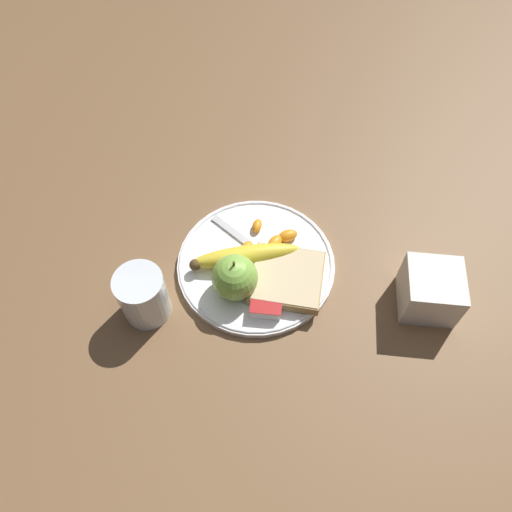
{
  "coord_description": "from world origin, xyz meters",
  "views": [
    {
      "loc": [
        0.04,
        -0.43,
        0.72
      ],
      "look_at": [
        0.0,
        0.0,
        0.03
      ],
      "focal_mm": 35.0,
      "sensor_mm": 36.0,
      "label": 1
    }
  ],
  "objects_px": {
    "apple": "(235,277)",
    "condiment_caddy": "(430,291)",
    "fork": "(262,254)",
    "jam_packet": "(266,305)",
    "banana": "(244,258)",
    "juice_glass": "(143,297)",
    "bread_slice": "(287,278)",
    "plate": "(256,264)"
  },
  "relations": [
    {
      "from": "apple",
      "to": "condiment_caddy",
      "type": "distance_m",
      "value": 0.3
    },
    {
      "from": "fork",
      "to": "condiment_caddy",
      "type": "distance_m",
      "value": 0.28
    },
    {
      "from": "jam_packet",
      "to": "condiment_caddy",
      "type": "height_order",
      "value": "condiment_caddy"
    },
    {
      "from": "banana",
      "to": "jam_packet",
      "type": "height_order",
      "value": "banana"
    },
    {
      "from": "juice_glass",
      "to": "condiment_caddy",
      "type": "xyz_separation_m",
      "value": [
        0.44,
        0.06,
        -0.0
      ]
    },
    {
      "from": "apple",
      "to": "bread_slice",
      "type": "height_order",
      "value": "apple"
    },
    {
      "from": "fork",
      "to": "condiment_caddy",
      "type": "relative_size",
      "value": 1.94
    },
    {
      "from": "plate",
      "to": "apple",
      "type": "xyz_separation_m",
      "value": [
        -0.03,
        -0.05,
        0.04
      ]
    },
    {
      "from": "bread_slice",
      "to": "condiment_caddy",
      "type": "bearing_deg",
      "value": -2.33
    },
    {
      "from": "banana",
      "to": "bread_slice",
      "type": "distance_m",
      "value": 0.08
    },
    {
      "from": "plate",
      "to": "bread_slice",
      "type": "xyz_separation_m",
      "value": [
        0.05,
        -0.03,
        0.02
      ]
    },
    {
      "from": "bread_slice",
      "to": "fork",
      "type": "bearing_deg",
      "value": 133.59
    },
    {
      "from": "jam_packet",
      "to": "condiment_caddy",
      "type": "relative_size",
      "value": 0.57
    },
    {
      "from": "fork",
      "to": "condiment_caddy",
      "type": "bearing_deg",
      "value": 24.36
    },
    {
      "from": "plate",
      "to": "jam_packet",
      "type": "height_order",
      "value": "jam_packet"
    },
    {
      "from": "jam_packet",
      "to": "bread_slice",
      "type": "bearing_deg",
      "value": 61.69
    },
    {
      "from": "bread_slice",
      "to": "jam_packet",
      "type": "xyz_separation_m",
      "value": [
        -0.03,
        -0.05,
        -0.0
      ]
    },
    {
      "from": "bread_slice",
      "to": "jam_packet",
      "type": "bearing_deg",
      "value": -118.31
    },
    {
      "from": "juice_glass",
      "to": "fork",
      "type": "xyz_separation_m",
      "value": [
        0.17,
        0.11,
        -0.03
      ]
    },
    {
      "from": "bread_slice",
      "to": "juice_glass",
      "type": "bearing_deg",
      "value": -162.66
    },
    {
      "from": "condiment_caddy",
      "to": "jam_packet",
      "type": "bearing_deg",
      "value": -170.2
    },
    {
      "from": "juice_glass",
      "to": "condiment_caddy",
      "type": "bearing_deg",
      "value": 7.58
    },
    {
      "from": "plate",
      "to": "jam_packet",
      "type": "xyz_separation_m",
      "value": [
        0.02,
        -0.08,
        0.01
      ]
    },
    {
      "from": "banana",
      "to": "jam_packet",
      "type": "distance_m",
      "value": 0.09
    },
    {
      "from": "jam_packet",
      "to": "fork",
      "type": "bearing_deg",
      "value": 99.66
    },
    {
      "from": "bread_slice",
      "to": "jam_packet",
      "type": "height_order",
      "value": "same"
    },
    {
      "from": "plate",
      "to": "apple",
      "type": "height_order",
      "value": "apple"
    },
    {
      "from": "apple",
      "to": "juice_glass",
      "type": "bearing_deg",
      "value": -161.6
    },
    {
      "from": "apple",
      "to": "jam_packet",
      "type": "relative_size",
      "value": 1.68
    },
    {
      "from": "juice_glass",
      "to": "apple",
      "type": "bearing_deg",
      "value": 18.4
    },
    {
      "from": "plate",
      "to": "condiment_caddy",
      "type": "relative_size",
      "value": 3.08
    },
    {
      "from": "plate",
      "to": "jam_packet",
      "type": "relative_size",
      "value": 5.37
    },
    {
      "from": "plate",
      "to": "apple",
      "type": "relative_size",
      "value": 3.2
    },
    {
      "from": "plate",
      "to": "bread_slice",
      "type": "relative_size",
      "value": 2.17
    },
    {
      "from": "juice_glass",
      "to": "banana",
      "type": "bearing_deg",
      "value": 32.9
    },
    {
      "from": "bread_slice",
      "to": "condiment_caddy",
      "type": "distance_m",
      "value": 0.22
    },
    {
      "from": "juice_glass",
      "to": "bread_slice",
      "type": "bearing_deg",
      "value": 17.34
    },
    {
      "from": "fork",
      "to": "jam_packet",
      "type": "bearing_deg",
      "value": -44.05
    },
    {
      "from": "plate",
      "to": "condiment_caddy",
      "type": "distance_m",
      "value": 0.28
    },
    {
      "from": "apple",
      "to": "condiment_caddy",
      "type": "bearing_deg",
      "value": 2.51
    },
    {
      "from": "fork",
      "to": "banana",
      "type": "bearing_deg",
      "value": -104.3
    },
    {
      "from": "juice_glass",
      "to": "banana",
      "type": "distance_m",
      "value": 0.17
    }
  ]
}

